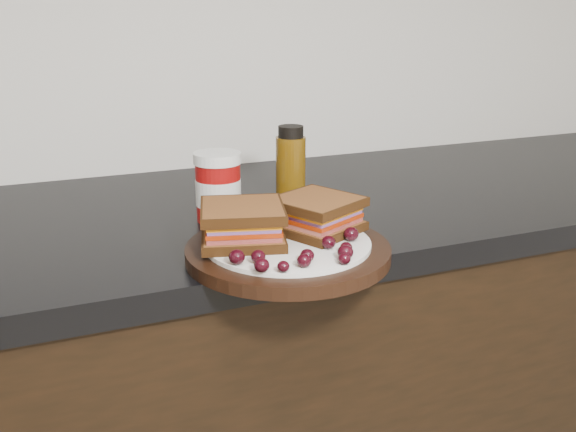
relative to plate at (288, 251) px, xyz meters
name	(u,v)px	position (x,y,z in m)	size (l,w,h in m)	color
countertop	(130,230)	(-0.17, 0.26, -0.03)	(3.98, 0.60, 0.04)	black
plate	(288,251)	(0.00, 0.00, 0.00)	(0.28, 0.28, 0.02)	black
sandwich_left	(243,224)	(-0.06, 0.02, 0.04)	(0.11, 0.11, 0.05)	brown
sandwich_right	(317,214)	(0.05, 0.02, 0.04)	(0.11, 0.11, 0.05)	brown
grape_0	(237,257)	(-0.09, -0.05, 0.02)	(0.02, 0.02, 0.02)	black
grape_1	(258,257)	(-0.06, -0.06, 0.02)	(0.02, 0.02, 0.02)	black
grape_2	(262,265)	(-0.07, -0.09, 0.02)	(0.02, 0.02, 0.02)	black
grape_3	(283,267)	(-0.05, -0.10, 0.02)	(0.02, 0.02, 0.01)	black
grape_4	(304,261)	(-0.02, -0.09, 0.02)	(0.02, 0.02, 0.02)	black
grape_5	(307,256)	(-0.01, -0.08, 0.02)	(0.02, 0.02, 0.02)	black
grape_6	(344,259)	(0.03, -0.10, 0.02)	(0.02, 0.02, 0.01)	black
grape_7	(345,252)	(0.04, -0.09, 0.02)	(0.02, 0.02, 0.02)	black
grape_8	(346,248)	(0.05, -0.07, 0.02)	(0.02, 0.02, 0.02)	black
grape_9	(328,242)	(0.04, -0.05, 0.02)	(0.02, 0.02, 0.02)	black
grape_10	(351,234)	(0.08, -0.03, 0.02)	(0.02, 0.02, 0.02)	black
grape_11	(339,231)	(0.07, -0.01, 0.02)	(0.02, 0.02, 0.02)	black
grape_12	(341,229)	(0.08, -0.01, 0.02)	(0.02, 0.02, 0.02)	black
grape_13	(334,221)	(0.08, 0.03, 0.02)	(0.02, 0.02, 0.02)	black
grape_14	(320,220)	(0.07, 0.04, 0.02)	(0.02, 0.02, 0.02)	black
grape_15	(261,227)	(-0.02, 0.05, 0.02)	(0.02, 0.02, 0.02)	black
grape_16	(235,231)	(-0.06, 0.05, 0.02)	(0.02, 0.02, 0.02)	black
grape_17	(240,237)	(-0.06, 0.02, 0.02)	(0.02, 0.02, 0.02)	black
grape_18	(229,245)	(-0.09, -0.01, 0.02)	(0.02, 0.02, 0.02)	black
grape_19	(220,247)	(-0.10, 0.00, 0.02)	(0.02, 0.02, 0.02)	black
grape_20	(247,233)	(-0.05, 0.03, 0.02)	(0.02, 0.02, 0.02)	black
grape_21	(254,239)	(-0.05, 0.01, 0.02)	(0.02, 0.02, 0.02)	black
grape_22	(242,246)	(-0.07, -0.01, 0.02)	(0.01, 0.01, 0.01)	black
condiment_jar	(218,187)	(-0.04, 0.19, 0.05)	(0.08, 0.08, 0.11)	maroon
oil_bottle	(291,167)	(0.09, 0.22, 0.06)	(0.05, 0.05, 0.14)	#523508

